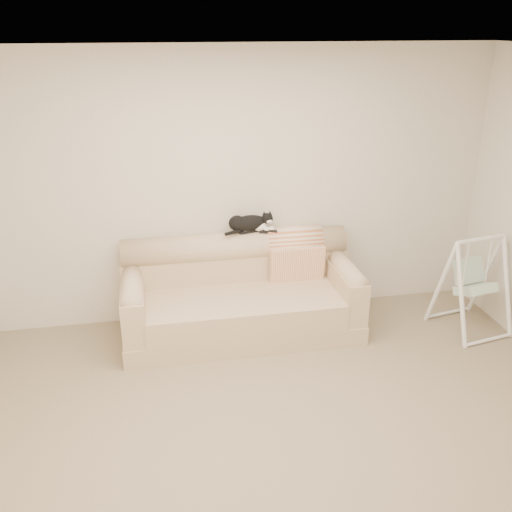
{
  "coord_description": "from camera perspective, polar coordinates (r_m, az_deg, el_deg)",
  "views": [
    {
      "loc": [
        -0.8,
        -3.18,
        2.78
      ],
      "look_at": [
        0.06,
        1.27,
        0.9
      ],
      "focal_mm": 40.0,
      "sensor_mm": 36.0,
      "label": 1
    }
  ],
  "objects": [
    {
      "name": "remote_b",
      "position": [
        5.45,
        1.24,
        2.48
      ],
      "size": [
        0.18,
        0.08,
        0.02
      ],
      "color": "black",
      "rests_on": "sofa"
    },
    {
      "name": "remote_a",
      "position": [
        5.45,
        -0.79,
        2.49
      ],
      "size": [
        0.19,
        0.09,
        0.03
      ],
      "color": "black",
      "rests_on": "sofa"
    },
    {
      "name": "tuxedo_cat",
      "position": [
        5.42,
        -0.66,
        3.33
      ],
      "size": [
        0.5,
        0.23,
        0.2
      ],
      "color": "black",
      "rests_on": "sofa"
    },
    {
      "name": "baby_swing",
      "position": [
        5.77,
        20.9,
        -2.59
      ],
      "size": [
        0.68,
        0.71,
        0.95
      ],
      "color": "white",
      "rests_on": "ground"
    },
    {
      "name": "sofa",
      "position": [
        5.43,
        -1.59,
        -4.03
      ],
      "size": [
        2.2,
        0.93,
        0.9
      ],
      "color": "tan",
      "rests_on": "ground"
    },
    {
      "name": "throw_blanket",
      "position": [
        5.59,
        3.82,
        0.94
      ],
      "size": [
        0.54,
        0.38,
        0.58
      ],
      "color": "#CD713B",
      "rests_on": "sofa"
    },
    {
      "name": "room_shell",
      "position": [
        3.5,
        2.92,
        1.62
      ],
      "size": [
        5.04,
        4.04,
        2.6
      ],
      "color": "#C1B5A0",
      "rests_on": "ground"
    },
    {
      "name": "ground_plane",
      "position": [
        4.29,
        2.5,
        -17.78
      ],
      "size": [
        5.0,
        5.0,
        0.0
      ],
      "primitive_type": "plane",
      "color": "#73644B",
      "rests_on": "ground"
    }
  ]
}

